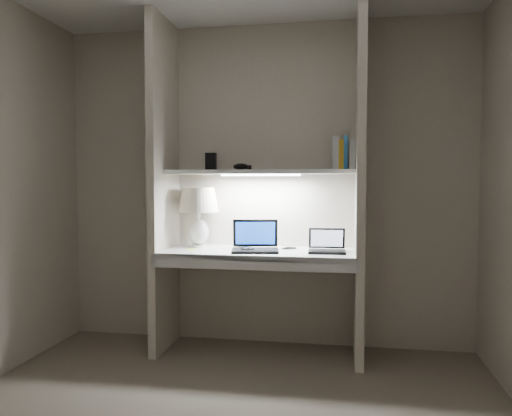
% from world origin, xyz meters
% --- Properties ---
extents(back_wall, '(3.20, 0.01, 2.50)m').
position_xyz_m(back_wall, '(0.00, 1.50, 1.25)').
color(back_wall, beige).
rests_on(back_wall, floor).
extents(alcove_panel_left, '(0.06, 0.55, 2.50)m').
position_xyz_m(alcove_panel_left, '(-0.73, 1.23, 1.25)').
color(alcove_panel_left, beige).
rests_on(alcove_panel_left, floor).
extents(alcove_panel_right, '(0.06, 0.55, 2.50)m').
position_xyz_m(alcove_panel_right, '(0.73, 1.23, 1.25)').
color(alcove_panel_right, beige).
rests_on(alcove_panel_right, floor).
extents(desk, '(1.40, 0.55, 0.04)m').
position_xyz_m(desk, '(0.00, 1.23, 0.75)').
color(desk, white).
rests_on(desk, alcove_panel_left).
extents(desk_apron, '(1.46, 0.03, 0.10)m').
position_xyz_m(desk_apron, '(0.00, 0.96, 0.72)').
color(desk_apron, silver).
rests_on(desk_apron, desk).
extents(shelf, '(1.40, 0.36, 0.03)m').
position_xyz_m(shelf, '(0.00, 1.32, 1.35)').
color(shelf, silver).
rests_on(shelf, back_wall).
extents(strip_light, '(0.60, 0.04, 0.02)m').
position_xyz_m(strip_light, '(0.00, 1.32, 1.33)').
color(strip_light, white).
rests_on(strip_light, shelf).
extents(table_lamp, '(0.32, 0.32, 0.46)m').
position_xyz_m(table_lamp, '(-0.49, 1.34, 1.08)').
color(table_lamp, white).
rests_on(table_lamp, desk).
extents(laptop_main, '(0.38, 0.34, 0.23)m').
position_xyz_m(laptop_main, '(-0.02, 1.20, 0.82)').
color(laptop_main, black).
rests_on(laptop_main, desk).
extents(laptop_netbook, '(0.27, 0.24, 0.17)m').
position_xyz_m(laptop_netbook, '(0.50, 1.22, 0.81)').
color(laptop_netbook, black).
rests_on(laptop_netbook, desk).
extents(speaker, '(0.11, 0.09, 0.14)m').
position_xyz_m(speaker, '(-0.14, 1.38, 0.84)').
color(speaker, silver).
rests_on(speaker, desk).
extents(mouse, '(0.12, 0.08, 0.04)m').
position_xyz_m(mouse, '(-0.07, 1.13, 0.79)').
color(mouse, black).
rests_on(mouse, desk).
extents(cable_coil, '(0.10, 0.10, 0.01)m').
position_xyz_m(cable_coil, '(0.22, 1.36, 0.78)').
color(cable_coil, black).
rests_on(cable_coil, desk).
extents(sticky_note, '(0.07, 0.07, 0.00)m').
position_xyz_m(sticky_note, '(-0.50, 1.17, 0.77)').
color(sticky_note, '#F6FF35').
rests_on(sticky_note, desk).
extents(book_row, '(0.23, 0.16, 0.25)m').
position_xyz_m(book_row, '(0.65, 1.36, 1.48)').
color(book_row, white).
rests_on(book_row, shelf).
extents(shelf_box, '(0.08, 0.06, 0.14)m').
position_xyz_m(shelf_box, '(-0.40, 1.38, 1.43)').
color(shelf_box, black).
rests_on(shelf_box, shelf).
extents(shelf_gadget, '(0.12, 0.09, 0.05)m').
position_xyz_m(shelf_gadget, '(-0.16, 1.37, 1.39)').
color(shelf_gadget, black).
rests_on(shelf_gadget, shelf).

